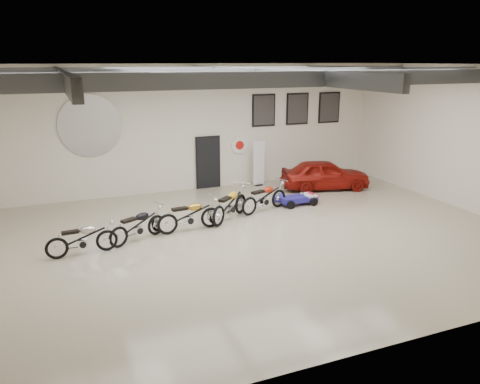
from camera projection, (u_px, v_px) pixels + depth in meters
name	position (u px, v px, depth m)	size (l,w,h in m)	color
floor	(255.00, 237.00, 14.01)	(16.00, 12.00, 0.01)	tan
ceiling	(257.00, 65.00, 12.65)	(16.00, 12.00, 0.01)	slate
back_wall	(195.00, 128.00, 18.68)	(16.00, 0.02, 5.00)	silver
right_wall	(466.00, 138.00, 16.22)	(0.02, 12.00, 5.00)	silver
ceiling_beams	(257.00, 74.00, 12.72)	(15.80, 11.80, 0.32)	slate
door	(208.00, 163.00, 19.21)	(0.92, 0.08, 2.10)	black
logo_plaque	(90.00, 126.00, 17.11)	(2.30, 0.06, 1.16)	silver
poster_left	(264.00, 110.00, 19.57)	(1.05, 0.08, 1.35)	black
poster_mid	(297.00, 109.00, 20.15)	(1.05, 0.08, 1.35)	black
poster_right	(329.00, 107.00, 20.72)	(1.05, 0.08, 1.35)	black
oil_sign	(239.00, 145.00, 19.54)	(0.72, 0.10, 0.72)	white
banner_stand	(259.00, 164.00, 19.59)	(0.51, 0.21, 1.89)	white
motorcycle_silver	(82.00, 238.00, 12.63)	(1.87, 0.58, 0.97)	silver
motorcycle_black	(138.00, 225.00, 13.60)	(1.93, 0.60, 1.00)	silver
motorcycle_gold	(189.00, 215.00, 14.41)	(2.03, 0.63, 1.05)	silver
motorcycle_yellow	(230.00, 204.00, 15.43)	(2.12, 0.66, 1.10)	silver
motorcycle_red	(264.00, 197.00, 16.30)	(2.02, 0.63, 1.05)	silver
go_kart	(301.00, 196.00, 17.14)	(1.70, 0.76, 0.62)	navy
vintage_car	(325.00, 174.00, 19.15)	(3.58, 1.44, 1.22)	maroon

